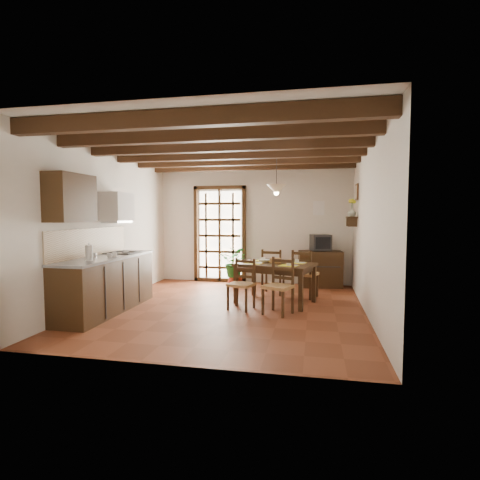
% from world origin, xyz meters
% --- Properties ---
extents(ground_plane, '(5.00, 5.00, 0.00)m').
position_xyz_m(ground_plane, '(0.00, 0.00, 0.00)').
color(ground_plane, brown).
extents(room_shell, '(4.52, 5.02, 2.81)m').
position_xyz_m(room_shell, '(0.00, 0.00, 1.82)').
color(room_shell, silver).
rests_on(room_shell, ground_plane).
extents(ceiling_beams, '(4.50, 4.34, 0.20)m').
position_xyz_m(ceiling_beams, '(0.00, 0.00, 2.69)').
color(ceiling_beams, black).
rests_on(ceiling_beams, room_shell).
extents(french_door, '(1.26, 0.11, 2.32)m').
position_xyz_m(french_door, '(-0.80, 2.45, 1.18)').
color(french_door, white).
rests_on(french_door, ground_plane).
extents(kitchen_counter, '(0.64, 2.25, 1.38)m').
position_xyz_m(kitchen_counter, '(-1.96, -0.60, 0.47)').
color(kitchen_counter, '#322010').
rests_on(kitchen_counter, ground_plane).
extents(upper_cabinet, '(0.35, 0.80, 0.70)m').
position_xyz_m(upper_cabinet, '(-2.08, -1.30, 1.85)').
color(upper_cabinet, '#322010').
rests_on(upper_cabinet, room_shell).
extents(range_hood, '(0.38, 0.60, 0.54)m').
position_xyz_m(range_hood, '(-2.05, -0.05, 1.73)').
color(range_hood, white).
rests_on(range_hood, room_shell).
extents(counter_items, '(0.50, 1.43, 0.25)m').
position_xyz_m(counter_items, '(-1.95, -0.51, 0.96)').
color(counter_items, black).
rests_on(counter_items, kitchen_counter).
extents(dining_table, '(1.53, 1.20, 0.73)m').
position_xyz_m(dining_table, '(0.72, 0.54, 0.63)').
color(dining_table, '#342110').
rests_on(dining_table, ground_plane).
extents(chair_near_left, '(0.48, 0.46, 0.85)m').
position_xyz_m(chair_near_left, '(0.21, -0.02, 0.27)').
color(chair_near_left, '#B0814B').
rests_on(chair_near_left, ground_plane).
extents(chair_near_right, '(0.54, 0.53, 0.91)m').
position_xyz_m(chair_near_right, '(0.85, -0.21, 0.28)').
color(chair_near_right, '#B0814B').
rests_on(chair_near_right, ground_plane).
extents(chair_far_left, '(0.46, 0.45, 0.92)m').
position_xyz_m(chair_far_left, '(0.60, 1.29, 0.29)').
color(chair_far_left, '#B0814B').
rests_on(chair_far_left, ground_plane).
extents(chair_far_right, '(0.55, 0.54, 0.93)m').
position_xyz_m(chair_far_right, '(1.24, 1.11, 0.29)').
color(chair_far_right, '#B0814B').
rests_on(chair_far_right, ground_plane).
extents(table_setting, '(0.97, 0.65, 0.09)m').
position_xyz_m(table_setting, '(0.72, 0.54, 0.73)').
color(table_setting, '#FCF827').
rests_on(table_setting, dining_table).
extents(table_bowl, '(0.28, 0.28, 0.05)m').
position_xyz_m(table_bowl, '(0.51, 0.66, 0.75)').
color(table_bowl, white).
rests_on(table_bowl, dining_table).
extents(sideboard, '(0.98, 0.53, 0.80)m').
position_xyz_m(sideboard, '(1.55, 2.23, 0.40)').
color(sideboard, '#322010').
rests_on(sideboard, ground_plane).
extents(crt_tv, '(0.49, 0.47, 0.35)m').
position_xyz_m(crt_tv, '(1.55, 2.22, 0.99)').
color(crt_tv, black).
rests_on(crt_tv, sideboard).
extents(fuse_box, '(0.25, 0.03, 0.32)m').
position_xyz_m(fuse_box, '(1.50, 2.48, 1.75)').
color(fuse_box, white).
rests_on(fuse_box, room_shell).
extents(plant_pot, '(0.38, 0.38, 0.23)m').
position_xyz_m(plant_pot, '(-0.35, 2.11, 0.11)').
color(plant_pot, maroon).
rests_on(plant_pot, ground_plane).
extents(potted_plant, '(1.75, 1.55, 1.79)m').
position_xyz_m(potted_plant, '(-0.35, 2.11, 0.57)').
color(potted_plant, '#144C19').
rests_on(potted_plant, ground_plane).
extents(wall_shelf, '(0.20, 0.42, 0.20)m').
position_xyz_m(wall_shelf, '(2.14, 1.60, 1.51)').
color(wall_shelf, '#322010').
rests_on(wall_shelf, room_shell).
extents(shelf_vase, '(0.15, 0.15, 0.15)m').
position_xyz_m(shelf_vase, '(2.14, 1.60, 1.65)').
color(shelf_vase, '#B2BFB2').
rests_on(shelf_vase, wall_shelf).
extents(shelf_flowers, '(0.14, 0.14, 0.36)m').
position_xyz_m(shelf_flowers, '(2.14, 1.60, 1.86)').
color(shelf_flowers, '#FCF827').
rests_on(shelf_flowers, shelf_vase).
extents(framed_picture, '(0.03, 0.32, 0.32)m').
position_xyz_m(framed_picture, '(2.22, 1.60, 2.05)').
color(framed_picture, brown).
rests_on(framed_picture, room_shell).
extents(pendant_lamp, '(0.36, 0.36, 0.84)m').
position_xyz_m(pendant_lamp, '(0.72, 0.64, 2.08)').
color(pendant_lamp, black).
rests_on(pendant_lamp, room_shell).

